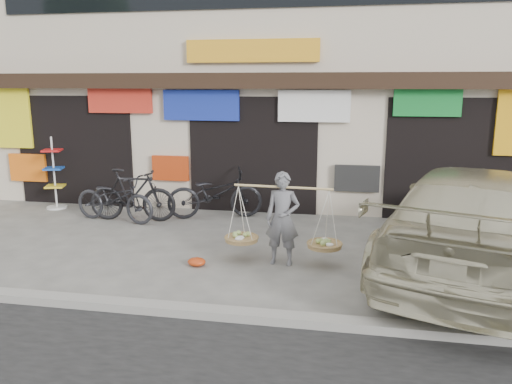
% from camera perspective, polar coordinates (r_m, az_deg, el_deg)
% --- Properties ---
extents(ground, '(70.00, 70.00, 0.00)m').
position_cam_1_polar(ground, '(8.66, -4.73, -7.96)').
color(ground, gray).
rests_on(ground, ground).
extents(kerb, '(70.00, 0.25, 0.12)m').
position_cam_1_polar(kerb, '(6.87, -9.18, -13.11)').
color(kerb, gray).
rests_on(kerb, ground).
extents(shophouse_block, '(14.00, 6.32, 7.00)m').
position_cam_1_polar(shophouse_block, '(14.42, 1.85, 14.12)').
color(shophouse_block, beige).
rests_on(shophouse_block, ground).
extents(street_vendor, '(1.98, 0.64, 1.58)m').
position_cam_1_polar(street_vendor, '(8.34, 3.04, -3.50)').
color(street_vendor, slate).
rests_on(street_vendor, ground).
extents(bike_0, '(2.08, 1.07, 1.04)m').
position_cam_1_polar(bike_0, '(11.38, -15.87, -0.71)').
color(bike_0, '#28292D').
rests_on(bike_0, ground).
extents(bike_1, '(1.99, 0.67, 1.18)m').
position_cam_1_polar(bike_1, '(11.31, -13.95, -0.32)').
color(bike_1, black).
rests_on(bike_1, ground).
extents(bike_2, '(2.26, 1.36, 1.12)m').
position_cam_1_polar(bike_2, '(11.28, -4.71, -0.17)').
color(bike_2, black).
rests_on(bike_2, ground).
extents(suv, '(4.20, 6.36, 1.71)m').
position_cam_1_polar(suv, '(8.70, 23.87, -2.99)').
color(suv, beige).
rests_on(suv, ground).
extents(display_rack, '(0.52, 0.52, 1.75)m').
position_cam_1_polar(display_rack, '(13.03, -22.02, 1.30)').
color(display_rack, silver).
rests_on(display_rack, ground).
extents(red_bag, '(0.31, 0.25, 0.14)m').
position_cam_1_polar(red_bag, '(8.48, -6.80, -7.93)').
color(red_bag, '#BB3911').
rests_on(red_bag, ground).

